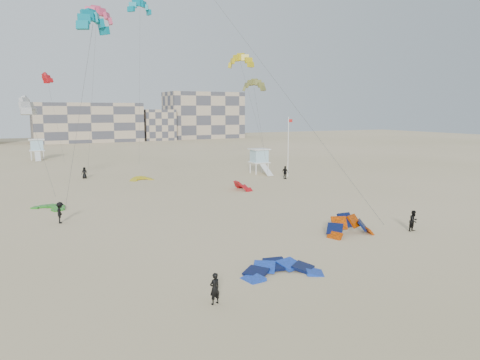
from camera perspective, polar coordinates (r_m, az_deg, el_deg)
name	(u,v)px	position (r m, az deg, el deg)	size (l,w,h in m)	color
ground	(258,277)	(28.23, 2.27, -11.68)	(320.00, 320.00, 0.00)	beige
kite_ground_blue	(281,274)	(28.80, 5.06, -11.30)	(4.51, 4.65, 1.02)	blue
kite_ground_orange	(350,235)	(38.05, 13.24, -6.56)	(4.06, 3.14, 2.60)	#FE4F00
kite_ground_green	(50,209)	(50.50, -22.17, -3.26)	(3.34, 3.54, 0.48)	#1D8E2B
kite_ground_red_far	(243,190)	(57.83, 0.32, -1.20)	(3.09, 2.70, 1.80)	#BF070D
kite_ground_yellow	(142,180)	(67.33, -11.90, 0.00)	(3.12, 3.22, 0.81)	gold
kitesurfer_main	(215,288)	(24.27, -3.11, -13.07)	(0.60, 0.39, 1.64)	black
kitesurfer_b	(414,221)	(40.55, 20.41, -4.69)	(0.84, 0.65, 1.72)	black
kitesurfer_c	(60,213)	(43.60, -21.07, -3.73)	(1.20, 0.69, 1.87)	black
kitesurfer_d	(285,172)	(67.12, 5.53, 0.92)	(1.10, 0.46, 1.87)	black
kitesurfer_e	(84,173)	(70.81, -18.44, 0.84)	(0.82, 0.53, 1.67)	black
kitesurfer_f	(264,157)	(89.54, 2.92, 2.76)	(1.50, 0.48, 1.62)	black
kite_fly_teal_a	(93,24)	(42.83, -17.48, 17.72)	(5.32, 4.75, 17.05)	#056D92
kite_fly_grey	(28,108)	(60.29, -24.48, 8.04)	(4.76, 12.21, 10.55)	silver
kite_fly_pink	(97,17)	(70.70, -17.08, 18.50)	(4.97, 6.88, 23.04)	#D34268
kite_fly_olive	(254,86)	(63.56, 1.69, 11.34)	(4.35, 5.62, 13.12)	olive
kite_fly_yellow	(240,62)	(78.00, 0.05, 14.16)	(9.95, 6.44, 17.87)	gold
kite_fly_teal_b	(140,8)	(88.37, -12.10, 19.82)	(5.90, 10.81, 27.64)	#056D92
kite_fly_red	(47,79)	(88.28, -22.45, 11.34)	(3.88, 6.09, 15.56)	#BF070D
lifeguard_tower_near	(259,161)	(72.52, 2.36, 2.30)	(2.84, 5.32, 3.87)	white
lifeguard_tower_far	(37,150)	(101.12, -23.51, 3.43)	(2.98, 5.64, 4.12)	white
flagpole	(288,146)	(69.41, 5.90, 4.19)	(0.71, 0.11, 8.77)	white
condo_mid	(87,122)	(154.94, -18.14, 6.69)	(32.00, 16.00, 12.00)	tan
condo_east	(203,115)	(167.44, -4.49, 7.87)	(26.00, 14.00, 16.00)	tan
condo_fill_right	(157,125)	(157.78, -10.04, 6.64)	(10.00, 10.00, 10.00)	tan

